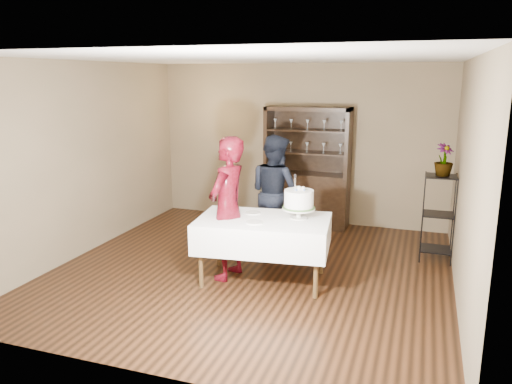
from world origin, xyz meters
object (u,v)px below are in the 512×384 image
(plant_etagere, at_px, (438,214))
(cake_table, at_px, (263,233))
(man, at_px, (275,192))
(woman, at_px, (228,208))
(potted_plant, at_px, (444,160))
(cake, at_px, (299,201))
(china_hutch, at_px, (307,187))

(plant_etagere, bearing_deg, cake_table, -144.37)
(cake_table, bearing_deg, man, 100.15)
(woman, xyz_separation_m, man, (0.24, 1.24, -0.05))
(man, relative_size, potted_plant, 3.91)
(cake_table, relative_size, woman, 0.95)
(cake_table, bearing_deg, potted_plant, 35.45)
(woman, bearing_deg, man, 177.62)
(cake, bearing_deg, cake_table, -157.69)
(plant_etagere, bearing_deg, potted_plant, -8.03)
(woman, bearing_deg, potted_plant, 129.36)
(cake, height_order, potted_plant, potted_plant)
(plant_etagere, relative_size, man, 0.71)
(woman, height_order, cake, woman)
(cake_table, height_order, woman, woman)
(woman, bearing_deg, cake_table, 102.65)
(man, bearing_deg, plant_etagere, -142.28)
(woman, bearing_deg, cake, 111.50)
(cake_table, xyz_separation_m, cake, (0.40, 0.16, 0.41))
(china_hutch, xyz_separation_m, potted_plant, (2.09, -1.05, 0.74))
(plant_etagere, xyz_separation_m, potted_plant, (0.01, -0.00, 0.75))
(china_hutch, bearing_deg, woman, -99.18)
(cake_table, xyz_separation_m, potted_plant, (2.05, 1.46, 0.79))
(plant_etagere, distance_m, potted_plant, 0.75)
(woman, height_order, potted_plant, woman)
(cake_table, distance_m, cake, 0.59)
(potted_plant, bearing_deg, plant_etagere, 171.97)
(china_hutch, relative_size, woman, 1.12)
(cake, xyz_separation_m, potted_plant, (1.65, 1.30, 0.39))
(potted_plant, bearing_deg, woman, -149.22)
(plant_etagere, xyz_separation_m, cake_table, (-2.04, -1.46, -0.04))
(woman, xyz_separation_m, potted_plant, (2.50, 1.49, 0.51))
(woman, relative_size, man, 1.06)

